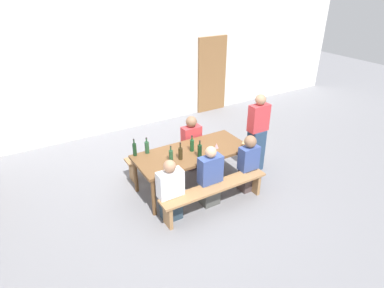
{
  "coord_description": "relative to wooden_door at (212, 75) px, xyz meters",
  "views": [
    {
      "loc": [
        -2.6,
        -4.38,
        3.57
      ],
      "look_at": [
        0.0,
        0.0,
        0.9
      ],
      "focal_mm": 30.4,
      "sensor_mm": 36.0,
      "label": 1
    }
  ],
  "objects": [
    {
      "name": "wine_glass_0",
      "position": [
        -2.13,
        -3.33,
        -0.17
      ],
      "size": [
        0.08,
        0.08,
        0.18
      ],
      "color": "silver",
      "rests_on": "tasting_table"
    },
    {
      "name": "tasting_table",
      "position": [
        -2.48,
        -3.07,
        -0.37
      ],
      "size": [
        2.07,
        0.89,
        0.75
      ],
      "color": "brown",
      "rests_on": "ground"
    },
    {
      "name": "bench_far",
      "position": [
        -2.48,
        -2.32,
        -0.69
      ],
      "size": [
        1.97,
        0.3,
        0.45
      ],
      "color": "#9E7247",
      "rests_on": "ground"
    },
    {
      "name": "bench_near",
      "position": [
        -2.48,
        -3.82,
        -0.69
      ],
      "size": [
        1.97,
        0.3,
        0.45
      ],
      "color": "#9E7247",
      "rests_on": "ground"
    },
    {
      "name": "wooden_door",
      "position": [
        0.0,
        0.0,
        0.0
      ],
      "size": [
        0.9,
        0.06,
        2.1
      ],
      "primitive_type": "cube",
      "color": "olive",
      "rests_on": "ground"
    },
    {
      "name": "wine_bottle_0",
      "position": [
        -2.79,
        -3.2,
        -0.18
      ],
      "size": [
        0.07,
        0.07,
        0.32
      ],
      "color": "#332814",
      "rests_on": "tasting_table"
    },
    {
      "name": "seated_guest_near_0",
      "position": [
        -3.23,
        -3.67,
        -0.54
      ],
      "size": [
        0.41,
        0.24,
        1.09
      ],
      "rotation": [
        0.0,
        0.0,
        1.57
      ],
      "color": "#293A47",
      "rests_on": "ground"
    },
    {
      "name": "seated_guest_near_1",
      "position": [
        -2.48,
        -3.67,
        -0.53
      ],
      "size": [
        0.4,
        0.24,
        1.12
      ],
      "rotation": [
        0.0,
        0.0,
        1.57
      ],
      "color": "#4B4B47",
      "rests_on": "ground"
    },
    {
      "name": "ground_plane",
      "position": [
        -2.48,
        -3.07,
        -1.05
      ],
      "size": [
        24.0,
        24.0,
        0.0
      ],
      "primitive_type": "plane",
      "color": "slate"
    },
    {
      "name": "wine_bottle_1",
      "position": [
        -3.19,
        -2.71,
        -0.19
      ],
      "size": [
        0.08,
        0.08,
        0.3
      ],
      "color": "#234C2D",
      "rests_on": "tasting_table"
    },
    {
      "name": "standing_host",
      "position": [
        -1.06,
        -3.18,
        -0.27
      ],
      "size": [
        0.4,
        0.24,
        1.6
      ],
      "rotation": [
        0.0,
        0.0,
        3.14
      ],
      "color": "navy",
      "rests_on": "ground"
    },
    {
      "name": "wine_bottle_4",
      "position": [
        -2.96,
        -3.18,
        -0.19
      ],
      "size": [
        0.07,
        0.07,
        0.29
      ],
      "color": "#234C2D",
      "rests_on": "tasting_table"
    },
    {
      "name": "wine_bottle_3",
      "position": [
        -2.47,
        -3.05,
        -0.18
      ],
      "size": [
        0.07,
        0.07,
        0.3
      ],
      "color": "#194723",
      "rests_on": "tasting_table"
    },
    {
      "name": "wine_bottle_2",
      "position": [
        -2.47,
        -3.31,
        -0.18
      ],
      "size": [
        0.08,
        0.08,
        0.32
      ],
      "color": "#143319",
      "rests_on": "tasting_table"
    },
    {
      "name": "wine_glass_1",
      "position": [
        -1.57,
        -3.4,
        -0.19
      ],
      "size": [
        0.08,
        0.08,
        0.16
      ],
      "color": "silver",
      "rests_on": "tasting_table"
    },
    {
      "name": "seated_guest_near_2",
      "position": [
        -1.66,
        -3.67,
        -0.51
      ],
      "size": [
        0.35,
        0.24,
        1.11
      ],
      "rotation": [
        0.0,
        0.0,
        1.57
      ],
      "color": "#4B3B3A",
      "rests_on": "ground"
    },
    {
      "name": "wine_bottle_5",
      "position": [
        -3.41,
        -2.69,
        -0.18
      ],
      "size": [
        0.07,
        0.07,
        0.32
      ],
      "color": "#143319",
      "rests_on": "tasting_table"
    },
    {
      "name": "back_wall",
      "position": [
        -2.48,
        0.14,
        0.55
      ],
      "size": [
        14.0,
        0.2,
        3.2
      ],
      "primitive_type": "cube",
      "color": "silver",
      "rests_on": "ground"
    },
    {
      "name": "seated_guest_far_0",
      "position": [
        -2.14,
        -2.47,
        -0.5
      ],
      "size": [
        0.38,
        0.24,
        1.14
      ],
      "rotation": [
        0.0,
        0.0,
        -1.57
      ],
      "color": "#51313B",
      "rests_on": "ground"
    }
  ]
}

